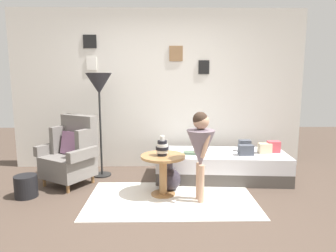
% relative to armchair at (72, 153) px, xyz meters
% --- Properties ---
extents(ground_plane, '(12.00, 12.00, 0.00)m').
position_rel_armchair_xyz_m(ground_plane, '(1.22, -1.08, -0.44)').
color(ground_plane, '#4C3D33').
extents(gallery_wall, '(4.80, 0.12, 2.60)m').
position_rel_armchair_xyz_m(gallery_wall, '(1.22, 0.87, 0.86)').
color(gallery_wall, silver).
rests_on(gallery_wall, ground).
extents(rug, '(2.06, 1.20, 0.01)m').
position_rel_armchair_xyz_m(rug, '(1.40, -0.62, -0.43)').
color(rug, silver).
rests_on(rug, ground).
extents(armchair, '(0.90, 0.84, 0.97)m').
position_rel_armchair_xyz_m(armchair, '(0.00, 0.00, 0.00)').
color(armchair, olive).
rests_on(armchair, ground).
extents(daybed, '(1.95, 0.94, 0.40)m').
position_rel_armchair_xyz_m(daybed, '(2.17, 0.17, -0.24)').
color(daybed, '#4C4742').
rests_on(daybed, ground).
extents(pillow_head, '(0.18, 0.12, 0.17)m').
position_rel_armchair_xyz_m(pillow_head, '(2.94, 0.16, 0.05)').
color(pillow_head, '#D64C56').
rests_on(pillow_head, daybed).
extents(pillow_mid, '(0.19, 0.13, 0.15)m').
position_rel_armchair_xyz_m(pillow_mid, '(2.80, 0.12, 0.03)').
color(pillow_mid, beige).
rests_on(pillow_mid, daybed).
extents(pillow_back, '(0.18, 0.13, 0.17)m').
position_rel_armchair_xyz_m(pillow_back, '(2.54, 0.27, 0.04)').
color(pillow_back, '#474C56').
rests_on(pillow_back, daybed).
extents(pillow_extra, '(0.21, 0.13, 0.15)m').
position_rel_armchair_xyz_m(pillow_extra, '(2.49, 0.02, 0.03)').
color(pillow_extra, '#474C56').
rests_on(pillow_extra, daybed).
extents(side_table, '(0.57, 0.57, 0.53)m').
position_rel_armchair_xyz_m(side_table, '(1.30, -0.47, -0.06)').
color(side_table, '#9E7042').
rests_on(side_table, ground).
extents(vase_striped, '(0.17, 0.17, 0.25)m').
position_rel_armchair_xyz_m(vase_striped, '(1.29, -0.48, 0.19)').
color(vase_striped, black).
rests_on(vase_striped, side_table).
extents(floor_lamp, '(0.39, 0.39, 1.57)m').
position_rel_armchair_xyz_m(floor_lamp, '(0.35, 0.34, 0.91)').
color(floor_lamp, black).
rests_on(floor_lamp, ground).
extents(person_child, '(0.34, 0.34, 1.11)m').
position_rel_armchair_xyz_m(person_child, '(1.75, -0.68, 0.27)').
color(person_child, tan).
rests_on(person_child, ground).
extents(book_on_daybed, '(0.24, 0.19, 0.03)m').
position_rel_armchair_xyz_m(book_on_daybed, '(1.71, 0.10, -0.02)').
color(book_on_daybed, '#516952').
rests_on(book_on_daybed, daybed).
extents(demijohn_near, '(0.31, 0.31, 0.39)m').
position_rel_armchair_xyz_m(demijohn_near, '(1.38, -0.30, -0.28)').
color(demijohn_near, '#332D38').
rests_on(demijohn_near, ground).
extents(magazine_basket, '(0.28, 0.28, 0.28)m').
position_rel_armchair_xyz_m(magazine_basket, '(-0.44, -0.50, -0.30)').
color(magazine_basket, black).
rests_on(magazine_basket, ground).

